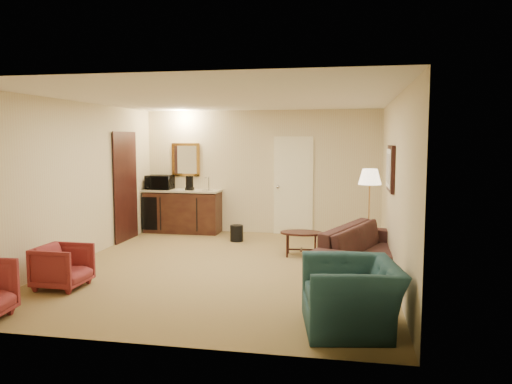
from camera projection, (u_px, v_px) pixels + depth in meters
ground at (227, 267)px, 7.77m from camera, size 6.00×6.00×0.00m
room_walls at (232, 156)px, 8.36m from camera, size 5.02×6.01×2.61m
wetbar_cabinet at (183, 211)px, 10.69m from camera, size 1.64×0.58×0.92m
sofa at (368, 241)px, 7.59m from camera, size 1.43×2.37×0.89m
teal_armchair at (351, 284)px, 5.22m from camera, size 0.88×1.20×0.95m
rose_chair_near at (63, 264)px, 6.68m from camera, size 0.59×0.63×0.64m
coffee_table at (301, 244)px, 8.53m from camera, size 0.76×0.54×0.42m
floor_lamp at (369, 211)px, 8.65m from camera, size 0.52×0.52×1.49m
waste_bin at (237, 233)px, 9.76m from camera, size 0.26×0.26×0.32m
microwave at (160, 181)px, 10.69m from camera, size 0.56×0.32×0.37m
coffee_maker at (190, 183)px, 10.54m from camera, size 0.19×0.19×0.30m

